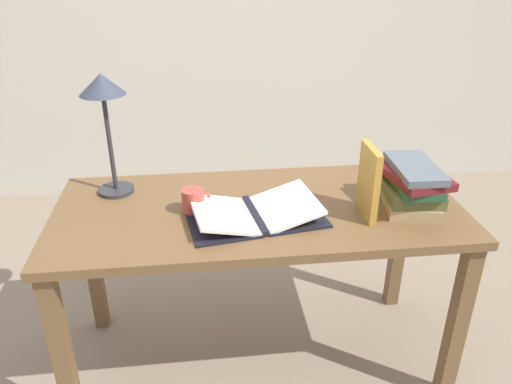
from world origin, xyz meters
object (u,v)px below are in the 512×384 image
(book_standing_upright, at_px, (369,182))
(reading_lamp, at_px, (104,100))
(coffee_mug, at_px, (194,201))
(book_stack_tall, at_px, (412,186))
(open_book, at_px, (255,213))

(book_standing_upright, bearing_deg, reading_lamp, 162.14)
(reading_lamp, bearing_deg, book_standing_upright, -17.79)
(book_standing_upright, distance_m, coffee_mug, 0.65)
(reading_lamp, bearing_deg, book_stack_tall, -13.34)
(open_book, relative_size, coffee_mug, 4.86)
(open_book, height_order, reading_lamp, reading_lamp)
(book_standing_upright, relative_size, reading_lamp, 0.55)
(open_book, distance_m, coffee_mug, 0.23)
(book_standing_upright, relative_size, coffee_mug, 2.43)
(open_book, distance_m, book_standing_upright, 0.43)
(open_book, relative_size, book_standing_upright, 2.00)
(open_book, distance_m, reading_lamp, 0.70)
(open_book, xyz_separation_m, book_stack_tall, (0.59, 0.01, 0.07))
(open_book, bearing_deg, book_standing_upright, -12.82)
(reading_lamp, bearing_deg, open_book, -27.40)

